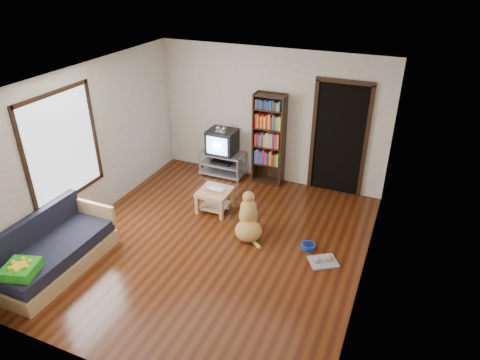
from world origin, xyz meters
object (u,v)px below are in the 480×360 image
at_px(green_cushion, 21,269).
at_px(sofa, 54,253).
at_px(grey_rag, 323,262).
at_px(coffee_table, 215,196).
at_px(laptop, 214,191).
at_px(bookshelf, 269,135).
at_px(dog_bowl, 308,246).
at_px(crt_tv, 223,141).
at_px(tv_stand, 223,163).
at_px(dog, 249,220).

height_order(green_cushion, sofa, sofa).
bearing_deg(grey_rag, coffee_table, 161.81).
distance_m(laptop, sofa, 2.71).
bearing_deg(laptop, sofa, -120.32).
height_order(laptop, bookshelf, bookshelf).
xyz_separation_m(green_cushion, coffee_table, (1.31, 2.96, -0.21)).
height_order(laptop, coffee_table, laptop).
bearing_deg(grey_rag, dog_bowl, 140.19).
height_order(grey_rag, crt_tv, crt_tv).
height_order(green_cushion, dog_bowl, green_cushion).
xyz_separation_m(bookshelf, coffee_table, (-0.49, -1.40, -0.72)).
bearing_deg(crt_tv, dog_bowl, -37.89).
bearing_deg(coffee_table, laptop, -90.00).
xyz_separation_m(dog_bowl, coffee_table, (-1.82, 0.45, 0.24)).
distance_m(green_cushion, tv_stand, 4.36).
bearing_deg(tv_stand, green_cushion, -101.27).
bearing_deg(tv_stand, bookshelf, 5.63).
relative_size(dog_bowl, dog, 0.28).
xyz_separation_m(green_cushion, tv_stand, (0.85, 4.27, -0.22)).
distance_m(grey_rag, coffee_table, 2.25).
relative_size(dog_bowl, sofa, 0.12).
distance_m(sofa, coffee_table, 2.73).
height_order(dog_bowl, coffee_table, coffee_table).
relative_size(dog_bowl, bookshelf, 0.12).
xyz_separation_m(coffee_table, dog, (0.82, -0.43, -0.03)).
distance_m(green_cushion, crt_tv, 4.38).
xyz_separation_m(laptop, grey_rag, (2.12, -0.67, -0.40)).
bearing_deg(coffee_table, green_cushion, -113.92).
relative_size(sofa, coffee_table, 3.27).
bearing_deg(bookshelf, grey_rag, -52.09).
height_order(grey_rag, coffee_table, coffee_table).
bearing_deg(dog, grey_rag, -11.43).
height_order(green_cushion, laptop, green_cushion).
bearing_deg(sofa, dog_bowl, 29.89).
bearing_deg(sofa, dog, 39.96).
relative_size(tv_stand, dog, 1.16).
xyz_separation_m(green_cushion, crt_tv, (0.85, 4.29, 0.26)).
bearing_deg(dog, dog_bowl, -0.81).
bearing_deg(crt_tv, bookshelf, 4.32).
height_order(dog_bowl, crt_tv, crt_tv).
xyz_separation_m(green_cushion, laptop, (1.31, 2.93, -0.07)).
relative_size(green_cushion, dog_bowl, 1.81).
relative_size(dog_bowl, grey_rag, 0.55).
height_order(tv_stand, crt_tv, crt_tv).
xyz_separation_m(bookshelf, sofa, (-1.92, -3.72, -0.74)).
height_order(dog_bowl, sofa, sofa).
distance_m(dog_bowl, bookshelf, 2.48).
xyz_separation_m(bookshelf, dog, (0.33, -1.84, -0.75)).
distance_m(tv_stand, coffee_table, 1.39).
bearing_deg(dog, coffee_table, 152.05).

